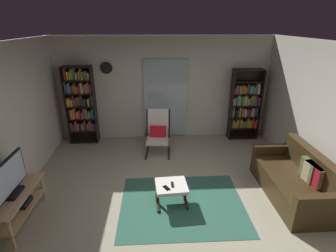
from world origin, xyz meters
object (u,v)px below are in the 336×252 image
at_px(tv_stand, 16,203).
at_px(television, 9,179).
at_px(tv_remote, 172,184).
at_px(cell_phone, 166,188).
at_px(bookshelf_near_sofa, 245,106).
at_px(bookshelf_near_tv, 81,103).
at_px(wall_clock, 106,68).
at_px(lounge_armchair, 158,131).
at_px(ottoman, 171,188).
at_px(leather_sofa, 296,181).

bearing_deg(tv_stand, television, -83.09).
distance_m(tv_remote, cell_phone, 0.13).
bearing_deg(tv_stand, bookshelf_near_sofa, 33.67).
relative_size(bookshelf_near_tv, wall_clock, 6.66).
xyz_separation_m(television, cell_phone, (2.28, 0.25, -0.41)).
distance_m(lounge_armchair, cell_phone, 2.01).
height_order(ottoman, tv_remote, tv_remote).
bearing_deg(tv_stand, wall_clock, 72.77).
xyz_separation_m(television, wall_clock, (0.96, 3.12, 1.07)).
bearing_deg(tv_stand, cell_phone, 5.84).
bearing_deg(wall_clock, television, -107.09).
xyz_separation_m(leather_sofa, ottoman, (-2.19, -0.07, -0.01)).
bearing_deg(bookshelf_near_tv, tv_stand, -95.74).
bearing_deg(bookshelf_near_tv, television, -95.66).
distance_m(bookshelf_near_sofa, tv_remote, 3.36).
relative_size(bookshelf_near_tv, cell_phone, 13.79).
relative_size(ottoman, cell_phone, 3.95).
bearing_deg(leather_sofa, wall_clock, 143.23).
xyz_separation_m(leather_sofa, cell_phone, (-2.28, -0.17, 0.06)).
distance_m(bookshelf_near_tv, lounge_armchair, 2.07).
bearing_deg(cell_phone, tv_stand, 156.60).
height_order(lounge_armchair, tv_remote, lounge_armchair).
bearing_deg(cell_phone, ottoman, 19.33).
relative_size(lounge_armchair, ottoman, 1.85).
xyz_separation_m(tv_stand, lounge_armchair, (2.18, 2.23, 0.20)).
bearing_deg(television, wall_clock, 72.91).
bearing_deg(tv_stand, lounge_armchair, 45.68).
height_order(bookshelf_near_sofa, wall_clock, wall_clock).
height_order(television, wall_clock, wall_clock).
bearing_deg(television, tv_remote, 8.10).
distance_m(bookshelf_near_sofa, leather_sofa, 2.61).
distance_m(tv_stand, bookshelf_near_sofa, 5.34).
relative_size(bookshelf_near_sofa, lounge_armchair, 1.78).
bearing_deg(ottoman, tv_stand, -172.02).
xyz_separation_m(leather_sofa, lounge_armchair, (-2.38, 1.82, 0.23)).
xyz_separation_m(leather_sofa, wall_clock, (-3.60, 2.69, 1.54)).
distance_m(ottoman, tv_remote, 0.08).
bearing_deg(wall_clock, leather_sofa, -36.77).
distance_m(bookshelf_near_tv, leather_sofa, 5.00).
bearing_deg(tv_stand, tv_remote, 7.66).
distance_m(bookshelf_near_sofa, ottoman, 3.38).
bearing_deg(ottoman, bookshelf_near_sofa, 51.84).
bearing_deg(tv_stand, bookshelf_near_tv, 84.26).
xyz_separation_m(ottoman, wall_clock, (-1.41, 2.77, 1.55)).
relative_size(tv_stand, bookshelf_near_tv, 0.60).
bearing_deg(television, ottoman, 8.42).
xyz_separation_m(bookshelf_near_tv, ottoman, (2.08, -2.58, -0.74)).
bearing_deg(ottoman, lounge_armchair, 95.73).
bearing_deg(leather_sofa, ottoman, -178.05).
height_order(ottoman, cell_phone, cell_phone).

